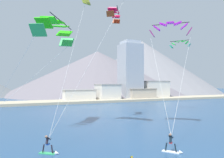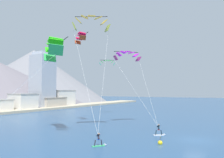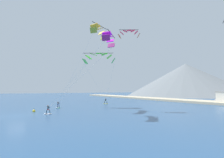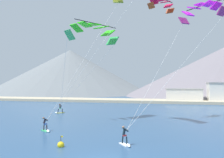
% 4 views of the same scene
% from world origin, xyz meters
% --- Properties ---
extents(kitesurfer_near_lead, '(1.37, 1.63, 1.68)m').
position_xyz_m(kitesurfer_near_lead, '(0.62, 4.70, 0.46)').
color(kitesurfer_near_lead, white).
rests_on(kitesurfer_near_lead, ground).
extents(kitesurfer_mid_center, '(1.62, 1.39, 1.63)m').
position_xyz_m(kitesurfer_mid_center, '(-8.85, 8.59, 0.44)').
color(kitesurfer_mid_center, '#33B266').
rests_on(kitesurfer_mid_center, ground).
extents(parafoil_kite_near_lead, '(9.29, 10.60, 12.75)m').
position_xyz_m(parafoil_kite_near_lead, '(7.41, 13.33, 13.23)').
color(parafoil_kite_near_lead, '#8E1F6C').
extents(parafoil_kite_near_trail, '(11.19, 9.96, 12.59)m').
position_xyz_m(parafoil_kite_near_trail, '(-6.88, 18.32, 12.78)').
color(parafoil_kite_near_trail, green).
extents(parafoil_kite_distant_high_outer, '(3.19, 4.16, 1.53)m').
position_xyz_m(parafoil_kite_distant_high_outer, '(20.45, 26.15, 14.33)').
color(parafoil_kite_distant_high_outer, teal).
extents(parafoil_kite_distant_low_drift, '(3.77, 4.44, 1.80)m').
position_xyz_m(parafoil_kite_distant_low_drift, '(2.71, 21.01, 16.81)').
color(parafoil_kite_distant_low_drift, '#AF411A').
extents(shoreline_strip, '(180.00, 10.00, 0.70)m').
position_xyz_m(shoreline_strip, '(0.00, 54.51, 0.35)').
color(shoreline_strip, '#BCAD8E').
rests_on(shoreline_strip, ground).
extents(shore_building_harbour_front, '(10.14, 6.69, 3.97)m').
position_xyz_m(shore_building_harbour_front, '(28.96, 56.36, 2.00)').
color(shore_building_harbour_front, '#B7AD9E').
rests_on(shore_building_harbour_front, ground).
extents(shore_building_promenade_mid, '(9.92, 4.56, 3.86)m').
position_xyz_m(shore_building_promenade_mid, '(6.90, 56.10, 1.94)').
color(shore_building_promenade_mid, silver).
rests_on(shore_building_promenade_mid, ground).
extents(shore_building_quay_east, '(9.92, 5.95, 6.71)m').
position_xyz_m(shore_building_quay_east, '(36.50, 57.85, 3.37)').
color(shore_building_quay_east, silver).
rests_on(shore_building_quay_east, ground).
extents(shore_building_quay_west, '(7.07, 7.14, 5.55)m').
position_xyz_m(shore_building_quay_west, '(16.45, 56.05, 2.79)').
color(shore_building_quay_west, silver).
rests_on(shore_building_quay_west, ground).
extents(highrise_tower, '(7.00, 7.00, 20.78)m').
position_xyz_m(highrise_tower, '(26.07, 57.98, 10.18)').
color(highrise_tower, '#A8ADB7').
rests_on(highrise_tower, ground).
extents(mountain_peak_central_summit, '(93.78, 93.78, 22.87)m').
position_xyz_m(mountain_peak_central_summit, '(29.14, 99.63, 11.44)').
color(mountain_peak_central_summit, slate).
rests_on(mountain_peak_central_summit, ground).
extents(mountain_peak_east_shoulder, '(92.44, 92.44, 32.35)m').
position_xyz_m(mountain_peak_east_shoulder, '(62.21, 107.43, 16.18)').
color(mountain_peak_east_shoulder, gray).
rests_on(mountain_peak_east_shoulder, ground).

